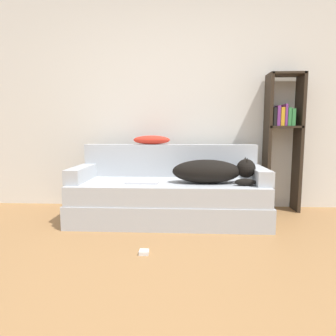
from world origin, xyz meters
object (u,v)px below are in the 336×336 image
object	(u,v)px
couch	(168,201)
dog	(212,171)
throw_pillow	(152,140)
bookshelf	(283,133)
laptop	(143,182)
power_adapter	(144,252)

from	to	relation	value
couch	dog	size ratio (longest dim) A/B	2.41
dog	throw_pillow	xyz separation A→B (m)	(-0.66, 0.46, 0.29)
dog	bookshelf	bearing A→B (deg)	33.45
laptop	bookshelf	size ratio (longest dim) A/B	0.21
throw_pillow	bookshelf	xyz separation A→B (m)	(1.51, 0.11, 0.07)
dog	couch	bearing A→B (deg)	167.35
laptop	power_adapter	bearing A→B (deg)	-81.80
dog	bookshelf	size ratio (longest dim) A/B	0.52
couch	throw_pillow	world-z (taller)	throw_pillow
laptop	power_adapter	world-z (taller)	laptop
power_adapter	dog	bearing A→B (deg)	53.69
laptop	power_adapter	distance (m)	0.89
dog	power_adapter	xyz separation A→B (m)	(-0.59, -0.80, -0.52)
throw_pillow	power_adapter	xyz separation A→B (m)	(0.07, -1.26, -0.82)
couch	bookshelf	world-z (taller)	bookshelf
bookshelf	couch	bearing A→B (deg)	-160.24
couch	bookshelf	distance (m)	1.55
dog	bookshelf	xyz separation A→B (m)	(0.86, 0.57, 0.37)
bookshelf	dog	bearing A→B (deg)	-146.55
couch	dog	world-z (taller)	dog
bookshelf	power_adapter	size ratio (longest dim) A/B	21.83
laptop	throw_pillow	xyz separation A→B (m)	(0.04, 0.48, 0.41)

